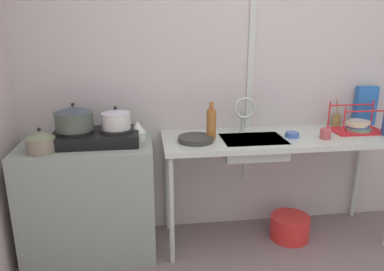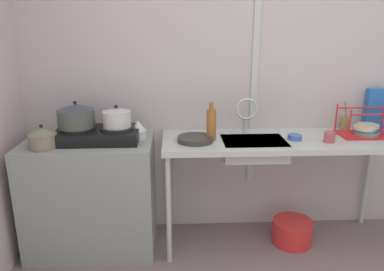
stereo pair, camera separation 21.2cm
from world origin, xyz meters
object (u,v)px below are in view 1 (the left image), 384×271
at_px(cup_by_rack, 326,134).
at_px(small_bowl_on_drainboard, 292,135).
at_px(pot_on_left_burner, 74,118).
at_px(dish_rack, 358,126).
at_px(utensil_jar, 337,120).
at_px(sink_basin, 253,147).
at_px(pot_on_right_burner, 116,119).
at_px(pot_beside_stove, 40,142).
at_px(bucket_on_floor, 290,227).
at_px(faucet, 244,110).
at_px(cereal_box, 365,106).
at_px(frying_pan, 196,139).
at_px(percolator, 138,131).
at_px(bottle_by_sink, 211,124).
at_px(stove, 97,137).

xyz_separation_m(cup_by_rack, small_bowl_on_drainboard, (-0.23, 0.07, -0.02)).
distance_m(pot_on_left_burner, dish_rack, 2.12).
bearing_deg(utensil_jar, sink_basin, -161.46).
bearing_deg(pot_on_right_burner, pot_beside_stove, -162.71).
bearing_deg(pot_on_right_burner, bucket_on_floor, -1.76).
distance_m(faucet, cereal_box, 1.07).
relative_size(pot_beside_stove, small_bowl_on_drainboard, 1.82).
relative_size(pot_on_right_burner, frying_pan, 0.79).
bearing_deg(bucket_on_floor, pot_on_right_burner, 178.24).
height_order(dish_rack, cereal_box, cereal_box).
bearing_deg(sink_basin, bucket_on_floor, 0.05).
distance_m(dish_rack, small_bowl_on_drainboard, 0.57).
relative_size(pot_beside_stove, sink_basin, 0.41).
xyz_separation_m(percolator, bottle_by_sink, (0.52, -0.07, 0.05)).
bearing_deg(stove, pot_on_left_burner, 180.00).
relative_size(stove, cereal_box, 1.82).
relative_size(pot_beside_stove, frying_pan, 0.73).
height_order(stove, faucet, faucet).
distance_m(pot_beside_stove, utensil_jar, 2.26).
height_order(pot_on_right_burner, faucet, faucet).
distance_m(pot_on_left_burner, frying_pan, 0.85).
height_order(bottle_by_sink, utensil_jar, bottle_by_sink).
bearing_deg(frying_pan, faucet, 19.94).
distance_m(faucet, bucket_on_floor, 1.02).
xyz_separation_m(pot_on_right_burner, frying_pan, (0.55, -0.05, -0.15)).
distance_m(pot_on_left_burner, faucet, 1.22).
xyz_separation_m(stove, pot_on_left_burner, (-0.14, 0.00, 0.14)).
distance_m(percolator, cereal_box, 1.86).
relative_size(cup_by_rack, bucket_on_floor, 0.26).
bearing_deg(pot_beside_stove, percolator, 17.47).
bearing_deg(bottle_by_sink, cup_by_rack, -5.66).
distance_m(percolator, utensil_jar, 1.62).
relative_size(cereal_box, utensil_jar, 1.44).
bearing_deg(dish_rack, sink_basin, -174.75).
xyz_separation_m(stove, sink_basin, (1.11, -0.04, -0.11)).
bearing_deg(pot_on_right_burner, small_bowl_on_drainboard, -1.60).
bearing_deg(sink_basin, small_bowl_on_drainboard, 0.96).
relative_size(pot_on_left_burner, utensil_jar, 1.17).
xyz_separation_m(pot_on_right_burner, small_bowl_on_drainboard, (1.27, -0.04, -0.15)).
xyz_separation_m(pot_beside_stove, cereal_box, (2.47, 0.37, 0.09)).
bearing_deg(cup_by_rack, bucket_on_floor, 161.60).
distance_m(pot_beside_stove, dish_rack, 2.32).
distance_m(stove, sink_basin, 1.12).
bearing_deg(pot_on_right_burner, faucet, 5.58).
height_order(cup_by_rack, utensil_jar, utensil_jar).
xyz_separation_m(stove, pot_beside_stove, (-0.33, -0.15, 0.02)).
relative_size(stove, frying_pan, 2.29).
bearing_deg(stove, bottle_by_sink, -1.38).
xyz_separation_m(faucet, utensil_jar, (0.82, 0.13, -0.14)).
bearing_deg(cereal_box, pot_on_left_burner, -171.75).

